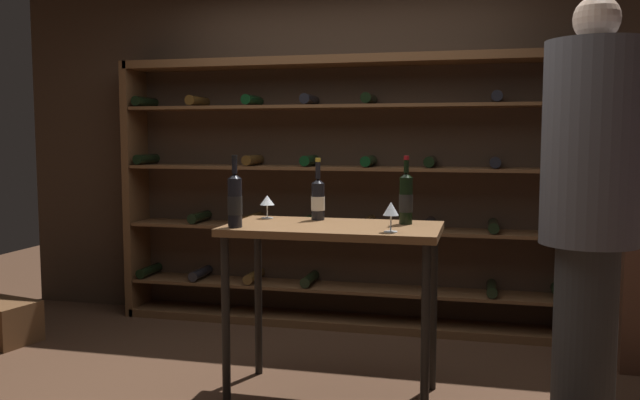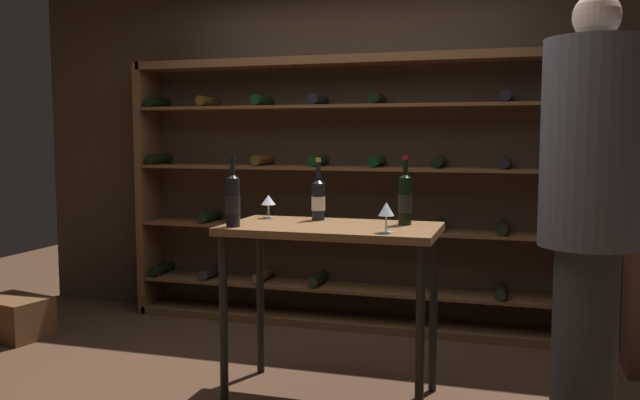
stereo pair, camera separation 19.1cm
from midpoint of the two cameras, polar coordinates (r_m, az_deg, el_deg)
The scene contains 11 objects.
ground_plane at distance 3.77m, azimuth -4.07°, elevation -16.60°, with size 9.26×9.26×0.00m, color #472D1E.
back_wall at distance 5.07m, azimuth 1.50°, elevation 5.27°, with size 5.44×0.10×2.80m, color #3D2B1E.
wine_rack at distance 4.89m, azimuth 0.47°, elevation 0.51°, with size 3.37×0.32×1.99m.
tasting_table at distance 3.53m, azimuth -0.41°, elevation -4.04°, with size 1.13×0.61×0.95m.
person_guest_khaki at distance 3.40m, azimuth 20.73°, elevation 0.63°, with size 0.46×0.46×2.07m.
wine_crate at distance 5.19m, azimuth -26.79°, elevation -9.35°, with size 0.48×0.34×0.28m, color brown.
wine_bottle_green_slim at distance 3.45m, azimuth -8.91°, elevation -0.03°, with size 0.08×0.08×0.37m.
wine_bottle_red_label at distance 3.72m, azimuth -1.65°, elevation 0.12°, with size 0.08×0.08×0.35m.
wine_bottle_amber_reserve at distance 3.56m, azimuth 5.88°, elevation 0.14°, with size 0.07×0.07×0.37m.
wine_glass_stemmed_center at distance 3.24m, azimuth 4.44°, elevation -0.89°, with size 0.08×0.08×0.15m.
wine_glass_stemmed_right at distance 3.81m, azimuth -6.00°, elevation -0.12°, with size 0.08×0.08×0.13m.
Camera 1 is at (0.99, -3.35, 1.41)m, focal length 37.21 mm.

